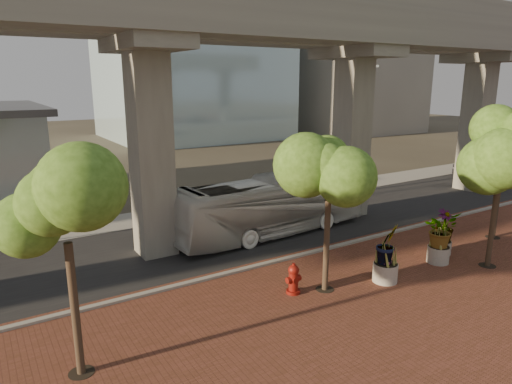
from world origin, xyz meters
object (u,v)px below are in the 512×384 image
parked_car (477,167)px  planter_front (440,232)px  transit_bus (271,207)px  fire_hydrant (293,279)px

parked_car → planter_front: size_ratio=1.96×
transit_bus → fire_hydrant: bearing=150.4°
parked_car → fire_hydrant: (-26.01, -9.37, -0.11)m
transit_bus → planter_front: bearing=-153.3°
fire_hydrant → transit_bus: bearing=63.3°
transit_bus → fire_hydrant: (-3.08, -6.13, -0.88)m
transit_bus → fire_hydrant: transit_bus is taller
transit_bus → planter_front: 8.19m
planter_front → parked_car: bearing=28.7°
parked_car → fire_hydrant: bearing=107.9°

